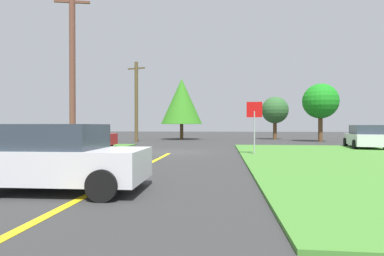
# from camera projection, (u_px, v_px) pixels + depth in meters

# --- Properties ---
(ground_plane) EXTENTS (120.00, 120.00, 0.00)m
(ground_plane) POSITION_uv_depth(u_px,v_px,m) (172.00, 152.00, 17.98)
(ground_plane) COLOR #333333
(grass_verge_right) EXTENTS (12.00, 20.00, 0.08)m
(grass_verge_right) POSITION_uv_depth(u_px,v_px,m) (384.00, 161.00, 12.95)
(grass_verge_right) COLOR #468531
(grass_verge_right) RESTS_ON ground
(lane_stripe_center) EXTENTS (0.20, 14.00, 0.01)m
(lane_stripe_center) POSITION_uv_depth(u_px,v_px,m) (131.00, 173.00, 10.02)
(lane_stripe_center) COLOR yellow
(lane_stripe_center) RESTS_ON ground
(stop_sign) EXTENTS (0.81, 0.07, 2.83)m
(stop_sign) POSITION_uv_depth(u_px,v_px,m) (254.00, 117.00, 15.66)
(stop_sign) COLOR #9EA0A8
(stop_sign) RESTS_ON ground
(parked_car_near_building) EXTENTS (4.05, 2.19, 1.62)m
(parked_car_near_building) POSITION_uv_depth(u_px,v_px,m) (84.00, 137.00, 20.87)
(parked_car_near_building) COLOR red
(parked_car_near_building) RESTS_ON ground
(car_behind_on_main_road) EXTENTS (4.07, 2.17, 1.62)m
(car_behind_on_main_road) POSITION_uv_depth(u_px,v_px,m) (60.00, 158.00, 7.27)
(car_behind_on_main_road) COLOR silver
(car_behind_on_main_road) RESTS_ON ground
(car_on_crossroad) EXTENTS (2.65, 4.72, 1.62)m
(car_on_crossroad) POSITION_uv_depth(u_px,v_px,m) (365.00, 137.00, 20.39)
(car_on_crossroad) COLOR silver
(car_on_crossroad) RESTS_ON ground
(utility_pole_near) EXTENTS (1.78, 0.52, 8.78)m
(utility_pole_near) POSITION_uv_depth(u_px,v_px,m) (72.00, 70.00, 15.71)
(utility_pole_near) COLOR brown
(utility_pole_near) RESTS_ON ground
(utility_pole_mid) EXTENTS (1.77, 0.56, 7.63)m
(utility_pole_mid) POSITION_uv_depth(u_px,v_px,m) (136.00, 101.00, 28.46)
(utility_pole_mid) COLOR brown
(utility_pole_mid) RESTS_ON ground
(oak_tree_left) EXTENTS (3.02, 3.02, 4.87)m
(oak_tree_left) POSITION_uv_depth(u_px,v_px,m) (275.00, 110.00, 34.10)
(oak_tree_left) COLOR brown
(oak_tree_left) RESTS_ON ground
(pine_tree_center) EXTENTS (3.40, 3.40, 5.67)m
(pine_tree_center) POSITION_uv_depth(u_px,v_px,m) (320.00, 101.00, 29.13)
(pine_tree_center) COLOR brown
(pine_tree_center) RESTS_ON ground
(oak_tree_right) EXTENTS (4.73, 4.73, 6.97)m
(oak_tree_right) POSITION_uv_depth(u_px,v_px,m) (182.00, 101.00, 34.39)
(oak_tree_right) COLOR brown
(oak_tree_right) RESTS_ON ground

